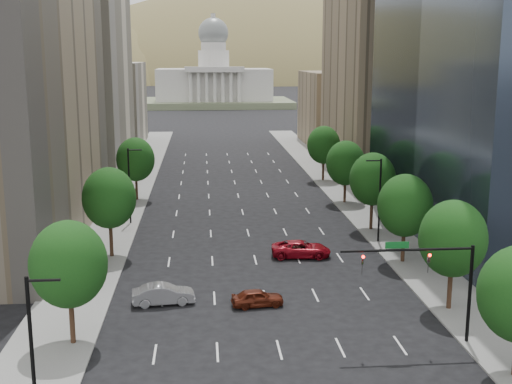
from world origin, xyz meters
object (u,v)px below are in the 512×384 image
object	(u,v)px
capitol	(214,84)
car_silver	(163,294)
traffic_signal	(436,272)
car_maroon	(257,298)
car_red_far	(301,249)

from	to	relation	value
capitol	car_silver	distance (m)	210.94
traffic_signal	car_maroon	xyz separation A→B (m)	(-11.33, 7.97, -4.47)
car_maroon	car_silver	world-z (taller)	car_silver
traffic_signal	car_red_far	size ratio (longest dim) A/B	1.57
traffic_signal	car_red_far	distance (m)	21.87
car_silver	car_red_far	distance (m)	17.21
car_maroon	car_silver	bearing A→B (deg)	74.91
capitol	car_maroon	bearing A→B (deg)	-90.22
traffic_signal	car_maroon	distance (m)	14.56
traffic_signal	car_maroon	bearing A→B (deg)	144.88
car_maroon	car_red_far	xyz separation A→B (m)	(5.37, 12.61, 0.11)
capitol	car_silver	size ratio (longest dim) A/B	12.11
traffic_signal	capitol	world-z (taller)	capitol
car_red_far	car_silver	bearing A→B (deg)	135.77
traffic_signal	car_silver	world-z (taller)	traffic_signal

